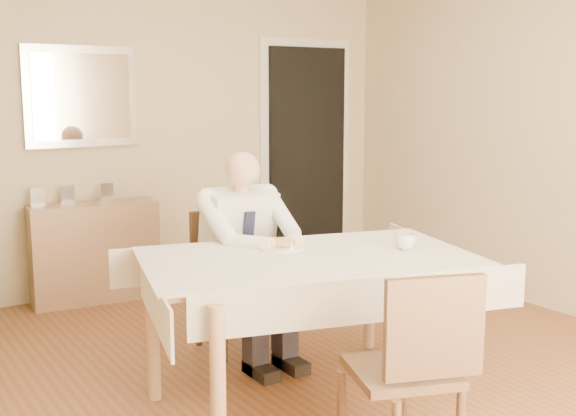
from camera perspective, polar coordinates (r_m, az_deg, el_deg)
room at (r=3.71m, az=2.92°, el=4.59°), size 5.00×5.02×2.60m
doorway at (r=6.63m, az=1.45°, el=4.14°), size 0.96×0.07×2.10m
mirror at (r=5.72m, az=-16.00°, el=8.46°), size 0.86×0.04×0.76m
dining_table at (r=3.77m, az=1.58°, el=-5.05°), size 1.96×1.44×0.75m
chair_far at (r=4.55m, az=-4.66°, el=-5.01°), size 0.45×0.45×0.86m
chair_near at (r=3.09m, az=9.96°, el=-11.88°), size 0.53×0.54×0.88m
seated_man at (r=4.26m, az=-2.90°, el=-3.06°), size 0.48×0.72×1.24m
plate at (r=3.93m, az=-0.53°, el=-3.08°), size 0.26×0.26×0.02m
food at (r=3.92m, az=-0.53°, el=-2.77°), size 0.14×0.14×0.06m
knife at (r=3.90m, az=0.44°, el=-2.93°), size 0.01×0.13×0.01m
fork at (r=3.85m, az=-0.56°, el=-3.07°), size 0.01×0.13×0.01m
coffee_mug at (r=3.94m, az=9.28°, el=-2.64°), size 0.11×0.11×0.09m
sideboard at (r=5.71m, az=-15.03°, el=-3.37°), size 0.97×0.41×0.75m
photo_frame_left at (r=5.60m, az=-19.19°, el=0.83°), size 0.10×0.02×0.14m
photo_frame_center at (r=5.66m, az=-17.03°, el=1.02°), size 0.10×0.02×0.14m
photo_frame_right at (r=5.71m, az=-14.12°, el=1.22°), size 0.10×0.02×0.14m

